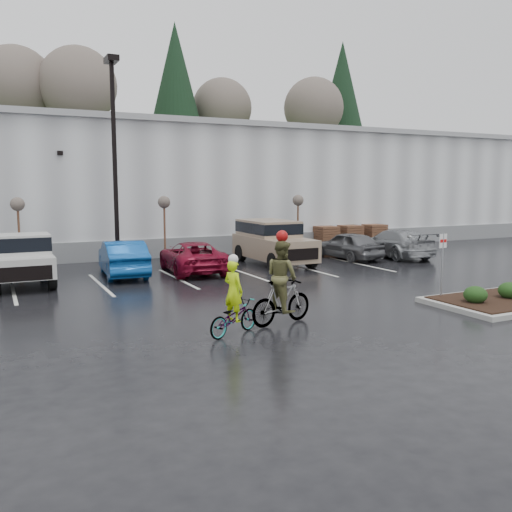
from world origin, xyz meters
name	(u,v)px	position (x,y,z in m)	size (l,w,h in m)	color
ground	(347,315)	(0.00, 0.00, 0.00)	(120.00, 120.00, 0.00)	black
warehouse	(146,186)	(0.00, 21.99, 3.65)	(60.50, 15.50, 7.20)	#ADB0B2
wooded_ridge	(88,192)	(0.00, 45.00, 3.00)	(80.00, 25.00, 6.00)	#21411B
lamppost	(114,140)	(-4.00, 12.00, 5.69)	(0.50, 1.00, 9.22)	black
sapling_west	(18,208)	(-8.00, 13.00, 2.73)	(0.60, 0.60, 3.20)	#4F321F
sapling_mid	(164,206)	(-1.50, 13.00, 2.73)	(0.60, 0.60, 3.20)	#4F321F
sapling_east	(298,203)	(6.00, 13.00, 2.73)	(0.60, 0.60, 3.20)	#4F321F
pallet_stack_a	(326,238)	(8.50, 14.00, 0.68)	(1.20, 1.20, 1.35)	#4F321F
pallet_stack_b	(350,236)	(10.20, 14.00, 0.68)	(1.20, 1.20, 1.35)	#4F321F
pallet_stack_c	(374,235)	(12.00, 14.00, 0.68)	(1.20, 1.20, 1.35)	#4F321F
shrub_a	(475,295)	(4.00, -1.00, 0.41)	(0.70, 0.70, 0.52)	black
shrub_b	(510,290)	(5.50, -1.00, 0.41)	(0.70, 0.70, 0.52)	black
fire_lane_sign	(442,258)	(3.80, 0.20, 1.41)	(0.30, 0.05, 2.20)	gray
pickup_white	(21,258)	(-8.12, 9.60, 0.98)	(2.10, 5.20, 1.96)	#B8B8B4
car_blue	(123,258)	(-4.28, 9.67, 0.74)	(1.56, 4.48, 1.48)	navy
car_red	(192,257)	(-1.39, 9.32, 0.66)	(2.19, 4.76, 1.32)	maroon
suv_tan	(274,242)	(2.87, 9.90, 1.03)	(2.20, 5.10, 2.06)	gray
car_grey	(348,245)	(7.09, 9.87, 0.70)	(1.65, 4.09, 1.39)	#5C5D60
car_far_silver	(395,243)	(9.70, 9.38, 0.73)	(2.03, 5.00, 1.45)	#95989C
cyclist_hivis	(234,310)	(-3.78, -0.49, 0.64)	(1.76, 1.22, 2.02)	#3F3F44
cyclist_olive	(282,291)	(-2.20, -0.09, 0.91)	(2.02, 1.02, 2.53)	#3F3F44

